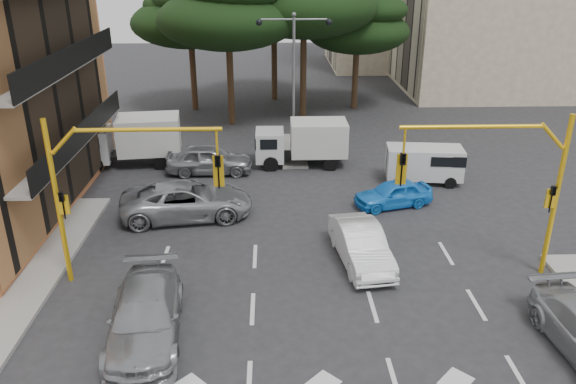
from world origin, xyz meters
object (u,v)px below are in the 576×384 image
Objects in this scene: car_silver_cross_b at (209,159)px; signal_mast_right at (509,175)px; box_truck_a at (131,141)px; box_truck_b at (302,143)px; car_blue_compact at (393,194)px; signal_mast_left at (108,179)px; car_white_hatch at (361,245)px; car_silver_wagon at (145,316)px; street_lamp_center at (294,59)px; car_silver_cross_a at (187,200)px; van_white at (424,164)px.

signal_mast_right is at bearing -133.40° from car_silver_cross_b.
box_truck_b is at bearing -98.79° from box_truck_a.
box_truck_b is (-3.93, 5.65, 0.63)m from car_blue_compact.
signal_mast_left is 12.47m from box_truck_a.
signal_mast_left is at bearing 180.00° from signal_mast_right.
car_white_hatch is 0.85× the size of car_silver_wagon.
car_silver_cross_b is (-11.43, 10.59, -3.11)m from signal_mast_right.
box_truck_a is at bearing 88.21° from box_truck_b.
street_lamp_center is 10.08m from box_truck_a.
box_truck_a reaches higher than car_silver_cross_b.
car_silver_wagon is (-7.21, -4.32, 0.02)m from car_white_hatch.
car_silver_cross_a is (-11.88, 5.17, -3.09)m from signal_mast_right.
signal_mast_left is 1.05× the size of car_silver_cross_a.
box_truck_b is at bearing -80.90° from street_lamp_center.
street_lamp_center is at bearing -167.23° from car_blue_compact.
street_lamp_center reaches higher than car_white_hatch.
street_lamp_center is at bearing 9.24° from box_truck_b.
box_truck_a is at bearing 100.36° from signal_mast_left.
box_truck_b is at bearing -107.87° from van_white.
car_silver_cross_a is (-7.10, 4.20, 0.07)m from car_white_hatch.
car_silver_wagon is at bearing 159.88° from box_truck_b.
car_silver_cross_a is 1.13× the size of box_truck_b.
van_white is at bearing -37.78° from street_lamp_center.
car_silver_wagon is 0.91× the size of car_silver_cross_a.
car_silver_cross_a reaches higher than car_blue_compact.
car_silver_cross_b is 0.82× the size of box_truck_a.
street_lamp_center is 11.19m from car_silver_cross_a.
van_white is at bearing -79.50° from car_silver_cross_a.
box_truck_b is at bearing 91.05° from car_white_hatch.
car_silver_cross_b is (-4.62, -3.42, -4.66)m from street_lamp_center.
box_truck_b reaches higher than car_silver_cross_a.
car_silver_cross_b is at bearing 102.61° from box_truck_b.
signal_mast_right reaches higher than car_silver_cross_a.
car_silver_cross_a reaches higher than car_white_hatch.
car_silver_wagon is (-11.99, -3.35, -3.13)m from signal_mast_right.
box_truck_a reaches higher than car_silver_cross_a.
signal_mast_left is 1.66× the size of car_blue_compact.
car_silver_wagon is 0.94× the size of box_truck_a.
car_white_hatch is at bearing -171.08° from box_truck_b.
car_silver_wagon is 15.84m from box_truck_a.
box_truck_b reaches higher than car_white_hatch.
car_blue_compact is at bearing 58.15° from car_white_hatch.
signal_mast_left reaches higher than car_silver_wagon.
signal_mast_right is 1.05× the size of car_silver_cross_a.
signal_mast_right is 15.65m from street_lamp_center.
van_white is at bearing 53.43° from car_white_hatch.
car_silver_wagon is (1.62, -3.35, -3.13)m from signal_mast_left.
van_white is at bearing -107.85° from box_truck_a.
car_silver_wagon is (-9.48, -9.39, 0.14)m from car_blue_compact.
signal_mast_left reaches higher than car_white_hatch.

